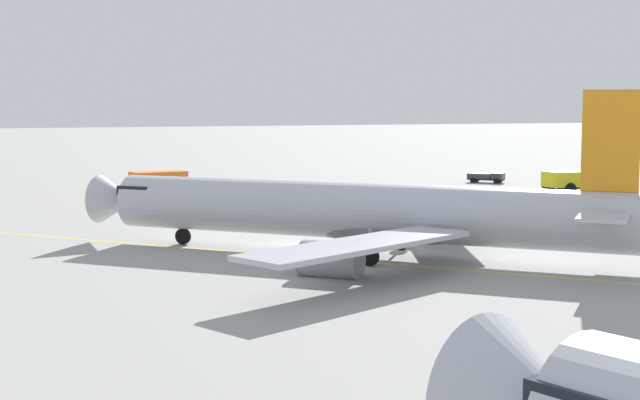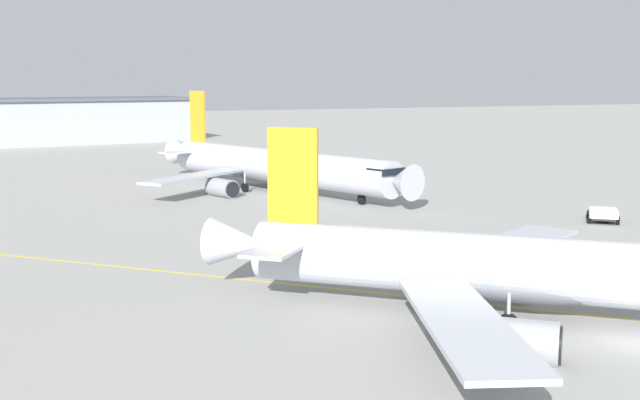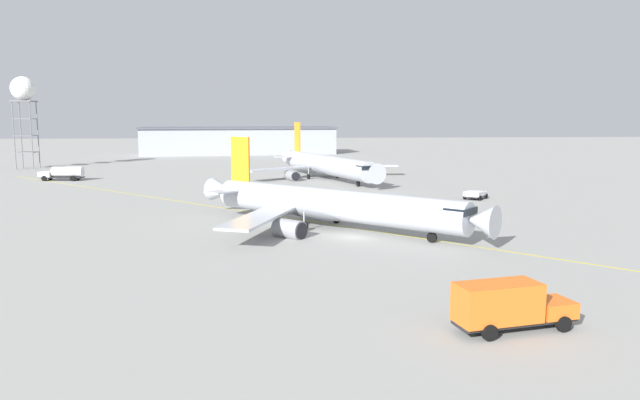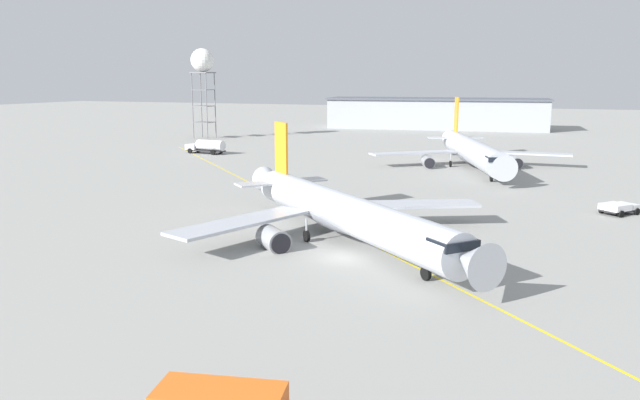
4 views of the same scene
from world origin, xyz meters
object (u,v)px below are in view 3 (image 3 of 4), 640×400
at_px(airliner_main, 329,206).
at_px(fuel_tanker_truck, 63,173).
at_px(airliner_secondary, 326,166).
at_px(catering_truck_truck, 507,305).
at_px(radar_tower, 23,92).
at_px(pushback_tug_truck, 475,194).

relative_size(airliner_main, fuel_tanker_truck, 3.59).
xyz_separation_m(airliner_secondary, catering_truck_truck, (89.97, 3.36, -1.19)).
xyz_separation_m(airliner_main, radar_tower, (-85.96, -68.38, 16.51)).
bearing_deg(airliner_secondary, airliner_main, -24.36).
distance_m(catering_truck_truck, radar_tower, 143.92).
height_order(airliner_secondary, pushback_tug_truck, airliner_secondary).
xyz_separation_m(airliner_main, airliner_secondary, (-55.12, 4.48, 0.15)).
height_order(fuel_tanker_truck, radar_tower, radar_tower).
distance_m(pushback_tug_truck, catering_truck_truck, 60.36).
xyz_separation_m(pushback_tug_truck, catering_truck_truck, (57.66, -17.83, 0.85)).
bearing_deg(fuel_tanker_truck, airliner_main, 137.16).
bearing_deg(catering_truck_truck, pushback_tug_truck, 60.87).
distance_m(airliner_main, airliner_secondary, 55.30).
xyz_separation_m(airliner_secondary, pushback_tug_truck, (32.31, 21.20, -2.04)).
bearing_deg(pushback_tug_truck, airliner_secondary, 73.04).
height_order(airliner_main, radar_tower, radar_tower).
bearing_deg(pushback_tug_truck, airliner_main, 171.39).
bearing_deg(airliner_main, airliner_secondary, 127.09).
relative_size(pushback_tug_truck, catering_truck_truck, 0.59).
bearing_deg(pushback_tug_truck, fuel_tanker_truck, 105.59).
relative_size(airliner_secondary, radar_tower, 1.83).
distance_m(pushback_tug_truck, fuel_tanker_truck, 82.75).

